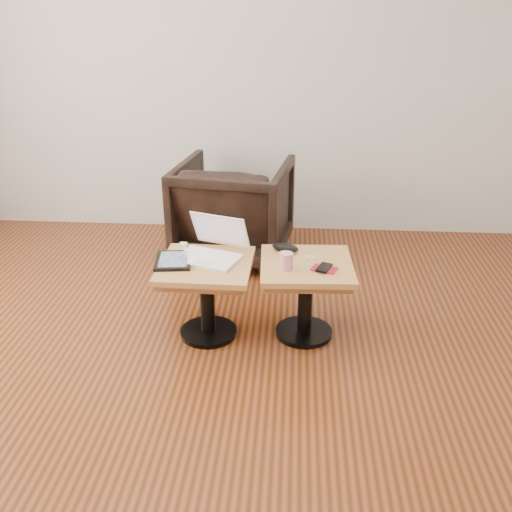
# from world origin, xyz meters

# --- Properties ---
(room_shell) EXTENTS (4.52, 4.52, 2.71)m
(room_shell) POSITION_xyz_m (0.00, 0.00, 1.35)
(room_shell) COLOR #3F240D
(room_shell) RESTS_ON ground
(side_table_left) EXTENTS (0.51, 0.51, 0.46)m
(side_table_left) POSITION_xyz_m (-0.06, 0.53, 0.34)
(side_table_left) COLOR black
(side_table_left) RESTS_ON ground
(side_table_right) EXTENTS (0.53, 0.53, 0.46)m
(side_table_right) POSITION_xyz_m (0.49, 0.57, 0.34)
(side_table_right) COLOR black
(side_table_right) RESTS_ON ground
(laptop) EXTENTS (0.42, 0.42, 0.23)m
(laptop) POSITION_xyz_m (-0.04, 0.62, 0.50)
(laptop) COLOR white
(laptop) RESTS_ON side_table_left
(tablet) EXTENTS (0.22, 0.27, 0.02)m
(tablet) POSITION_xyz_m (-0.24, 0.53, 0.47)
(tablet) COLOR black
(tablet) RESTS_ON side_table_left
(charging_adapter) EXTENTS (0.04, 0.04, 0.02)m
(charging_adapter) POSITION_xyz_m (-0.22, 0.74, 0.47)
(charging_adapter) COLOR white
(charging_adapter) RESTS_ON side_table_left
(glasses_case) EXTENTS (0.18, 0.12, 0.05)m
(glasses_case) POSITION_xyz_m (0.37, 0.72, 0.48)
(glasses_case) COLOR black
(glasses_case) RESTS_ON side_table_right
(striped_cup) EXTENTS (0.09, 0.09, 0.09)m
(striped_cup) POSITION_xyz_m (0.38, 0.49, 0.51)
(striped_cup) COLOR #D03852
(striped_cup) RESTS_ON side_table_right
(earbuds_tangle) EXTENTS (0.06, 0.04, 0.01)m
(earbuds_tangle) POSITION_xyz_m (0.51, 0.63, 0.46)
(earbuds_tangle) COLOR white
(earbuds_tangle) RESTS_ON side_table_right
(phone_on_sleeve) EXTENTS (0.15, 0.13, 0.02)m
(phone_on_sleeve) POSITION_xyz_m (0.59, 0.50, 0.47)
(phone_on_sleeve) COLOR maroon
(phone_on_sleeve) RESTS_ON side_table_right
(armchair) EXTENTS (0.89, 0.91, 0.73)m
(armchair) POSITION_xyz_m (-0.03, 1.66, 0.37)
(armchair) COLOR black
(armchair) RESTS_ON ground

